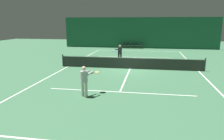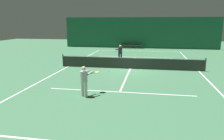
{
  "view_description": "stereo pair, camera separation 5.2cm",
  "coord_description": "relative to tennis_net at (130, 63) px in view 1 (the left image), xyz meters",
  "views": [
    {
      "loc": [
        1.53,
        -17.98,
        3.82
      ],
      "look_at": [
        -0.69,
        -4.97,
        0.93
      ],
      "focal_mm": 35.0,
      "sensor_mm": 36.0,
      "label": 1
    },
    {
      "loc": [
        1.58,
        -17.97,
        3.82
      ],
      "look_at": [
        -0.69,
        -4.97,
        0.93
      ],
      "focal_mm": 35.0,
      "sensor_mm": 36.0,
      "label": 2
    }
  ],
  "objects": [
    {
      "name": "player_far",
      "position": [
        -1.28,
        2.82,
        0.48
      ],
      "size": [
        0.94,
        1.37,
        1.69
      ],
      "rotation": [
        0.0,
        0.0,
        -2.05
      ],
      "color": "#2D2D38",
      "rests_on": "ground"
    },
    {
      "name": "court_line_centre",
      "position": [
        0.0,
        0.0,
        -0.51
      ],
      "size": [
        0.1,
        12.8,
        0.0
      ],
      "color": "white",
      "rests_on": "ground"
    },
    {
      "name": "court_line_service_far",
      "position": [
        0.0,
        6.4,
        -0.51
      ],
      "size": [
        8.25,
        0.1,
        0.0
      ],
      "color": "white",
      "rests_on": "ground"
    },
    {
      "name": "tennis_ball",
      "position": [
        -1.51,
        -1.3,
        -0.48
      ],
      "size": [
        0.07,
        0.07,
        0.07
      ],
      "color": "#D1DB33",
      "rests_on": "ground"
    },
    {
      "name": "court_line_service_near",
      "position": [
        0.0,
        -6.4,
        -0.51
      ],
      "size": [
        8.25,
        0.1,
        0.0
      ],
      "color": "white",
      "rests_on": "ground"
    },
    {
      "name": "courtside_chair_1",
      "position": [
        -2.03,
        14.75,
        -0.03
      ],
      "size": [
        0.44,
        0.44,
        0.84
      ],
      "rotation": [
        0.0,
        0.0,
        -1.57
      ],
      "color": "brown",
      "rests_on": "ground"
    },
    {
      "name": "courtside_chair_4",
      "position": [
        -0.24,
        14.75,
        -0.03
      ],
      "size": [
        0.44,
        0.44,
        0.84
      ],
      "rotation": [
        0.0,
        0.0,
        -1.57
      ],
      "color": "brown",
      "rests_on": "ground"
    },
    {
      "name": "court_line_sideline_right",
      "position": [
        5.5,
        0.0,
        -0.51
      ],
      "size": [
        0.1,
        23.8,
        0.0
      ],
      "color": "white",
      "rests_on": "ground"
    },
    {
      "name": "court_line_baseline_far",
      "position": [
        0.0,
        11.9,
        -0.51
      ],
      "size": [
        11.0,
        0.1,
        0.0
      ],
      "color": "white",
      "rests_on": "ground"
    },
    {
      "name": "court_line_sideline_left",
      "position": [
        -5.5,
        0.0,
        -0.51
      ],
      "size": [
        0.1,
        23.8,
        0.0
      ],
      "color": "white",
      "rests_on": "ground"
    },
    {
      "name": "tennis_net",
      "position": [
        0.0,
        0.0,
        0.0
      ],
      "size": [
        12.0,
        0.1,
        1.07
      ],
      "color": "#2D332D",
      "rests_on": "ground"
    },
    {
      "name": "courtside_chair_3",
      "position": [
        -0.84,
        14.75,
        -0.03
      ],
      "size": [
        0.44,
        0.44,
        0.84
      ],
      "rotation": [
        0.0,
        0.0,
        -1.57
      ],
      "color": "brown",
      "rests_on": "ground"
    },
    {
      "name": "ground_plane",
      "position": [
        0.0,
        0.0,
        -0.51
      ],
      "size": [
        60.0,
        60.0,
        0.0
      ],
      "primitive_type": "plane",
      "color": "#3D704C"
    },
    {
      "name": "courtside_chair_0",
      "position": [
        -2.63,
        14.75,
        -0.03
      ],
      "size": [
        0.44,
        0.44,
        0.84
      ],
      "rotation": [
        0.0,
        0.0,
        -1.57
      ],
      "color": "brown",
      "rests_on": "ground"
    },
    {
      "name": "courtside_chair_2",
      "position": [
        -1.43,
        14.75,
        -0.03
      ],
      "size": [
        0.44,
        0.44,
        0.84
      ],
      "rotation": [
        0.0,
        0.0,
        -1.57
      ],
      "color": "brown",
      "rests_on": "ground"
    },
    {
      "name": "courtside_chair_5",
      "position": [
        0.35,
        14.75,
        -0.03
      ],
      "size": [
        0.44,
        0.44,
        0.84
      ],
      "rotation": [
        0.0,
        0.0,
        -1.57
      ],
      "color": "brown",
      "rests_on": "ground"
    },
    {
      "name": "player_near",
      "position": [
        -1.71,
        -7.43,
        0.44
      ],
      "size": [
        0.95,
        1.34,
        1.63
      ],
      "rotation": [
        0.0,
        0.0,
        1.07
      ],
      "color": "beige",
      "rests_on": "ground"
    },
    {
      "name": "backdrop_curtain",
      "position": [
        0.0,
        15.3,
        1.78
      ],
      "size": [
        23.0,
        0.12,
        4.58
      ],
      "color": "#1E5B3D",
      "rests_on": "ground"
    }
  ]
}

